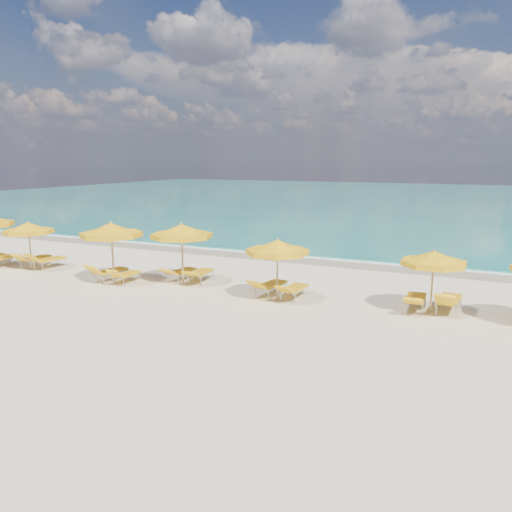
% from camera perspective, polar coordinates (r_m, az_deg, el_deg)
% --- Properties ---
extents(ground_plane, '(120.00, 120.00, 0.00)m').
position_cam_1_polar(ground_plane, '(18.84, -1.91, -4.38)').
color(ground_plane, beige).
extents(ocean, '(120.00, 80.00, 0.30)m').
position_cam_1_polar(ocean, '(64.94, 17.47, 6.15)').
color(ocean, '#136C60').
rests_on(ocean, ground).
extents(wet_sand_band, '(120.00, 2.60, 0.01)m').
position_cam_1_polar(wet_sand_band, '(25.49, 5.53, -0.33)').
color(wet_sand_band, tan).
rests_on(wet_sand_band, ground).
extents(foam_line, '(120.00, 1.20, 0.03)m').
position_cam_1_polar(foam_line, '(26.24, 6.11, -0.01)').
color(foam_line, white).
rests_on(foam_line, ground).
extents(whitecap_near, '(14.00, 0.36, 0.05)m').
position_cam_1_polar(whitecap_near, '(36.46, 1.58, 3.17)').
color(whitecap_near, white).
rests_on(whitecap_near, ground).
extents(whitecap_far, '(18.00, 0.30, 0.05)m').
position_cam_1_polar(whitecap_far, '(40.55, 24.28, 3.00)').
color(whitecap_far, white).
rests_on(whitecap_far, ground).
extents(umbrella_1, '(2.24, 2.24, 2.24)m').
position_cam_1_polar(umbrella_1, '(24.85, -24.58, 2.89)').
color(umbrella_1, tan).
rests_on(umbrella_1, ground).
extents(umbrella_2, '(2.90, 2.90, 2.54)m').
position_cam_1_polar(umbrella_2, '(20.95, -16.22, 2.81)').
color(umbrella_2, tan).
rests_on(umbrella_2, ground).
extents(umbrella_3, '(2.78, 2.78, 2.51)m').
position_cam_1_polar(umbrella_3, '(20.18, -8.50, 2.76)').
color(umbrella_3, tan).
rests_on(umbrella_3, ground).
extents(umbrella_4, '(2.98, 2.98, 2.28)m').
position_cam_1_polar(umbrella_4, '(17.56, 2.46, 0.96)').
color(umbrella_4, tan).
rests_on(umbrella_4, ground).
extents(umbrella_5, '(2.75, 2.75, 2.15)m').
position_cam_1_polar(umbrella_5, '(17.13, 19.66, -0.31)').
color(umbrella_5, tan).
rests_on(umbrella_5, ground).
extents(lounger_0_right, '(0.77, 2.01, 0.76)m').
position_cam_1_polar(lounger_0_right, '(26.53, -26.91, -0.53)').
color(lounger_0_right, '#A5A8AD').
rests_on(lounger_0_right, ground).
extents(lounger_1_left, '(0.71, 1.95, 0.80)m').
position_cam_1_polar(lounger_1_left, '(25.78, -23.94, -0.59)').
color(lounger_1_left, '#A5A8AD').
rests_on(lounger_1_left, ground).
extents(lounger_1_right, '(0.80, 1.93, 0.85)m').
position_cam_1_polar(lounger_1_right, '(25.16, -22.58, -0.75)').
color(lounger_1_right, '#A5A8AD').
rests_on(lounger_1_right, ground).
extents(lounger_2_left, '(0.89, 1.95, 0.86)m').
position_cam_1_polar(lounger_2_left, '(21.76, -16.36, -2.09)').
color(lounger_2_left, '#A5A8AD').
rests_on(lounger_2_left, ground).
extents(lounger_2_right, '(0.63, 1.68, 0.76)m').
position_cam_1_polar(lounger_2_right, '(21.17, -14.61, -2.43)').
color(lounger_2_right, '#A5A8AD').
rests_on(lounger_2_right, ground).
extents(lounger_3_left, '(0.77, 1.88, 0.69)m').
position_cam_1_polar(lounger_3_left, '(21.22, -8.56, -2.13)').
color(lounger_3_left, '#A5A8AD').
rests_on(lounger_3_left, ground).
extents(lounger_3_right, '(0.83, 1.98, 0.70)m').
position_cam_1_polar(lounger_3_right, '(20.77, -6.37, -2.34)').
color(lounger_3_right, '#A5A8AD').
rests_on(lounger_3_right, ground).
extents(lounger_4_left, '(0.93, 2.02, 0.79)m').
position_cam_1_polar(lounger_4_left, '(18.66, 1.63, -3.79)').
color(lounger_4_left, '#A5A8AD').
rests_on(lounger_4_left, ground).
extents(lounger_4_right, '(0.72, 1.89, 0.73)m').
position_cam_1_polar(lounger_4_right, '(18.26, 4.38, -4.19)').
color(lounger_4_right, '#A5A8AD').
rests_on(lounger_4_right, ground).
extents(lounger_5_left, '(0.70, 1.96, 0.74)m').
position_cam_1_polar(lounger_5_left, '(17.70, 17.72, -5.17)').
color(lounger_5_left, '#A5A8AD').
rests_on(lounger_5_left, ground).
extents(lounger_5_right, '(0.81, 2.02, 0.90)m').
position_cam_1_polar(lounger_5_right, '(17.83, 21.16, -5.22)').
color(lounger_5_right, '#A5A8AD').
rests_on(lounger_5_right, ground).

